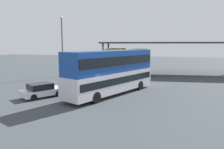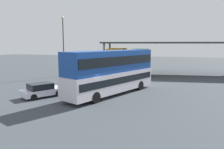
{
  "view_description": "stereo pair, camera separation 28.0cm",
  "coord_description": "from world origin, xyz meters",
  "px_view_note": "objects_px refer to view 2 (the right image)",
  "views": [
    {
      "loc": [
        7.08,
        -17.73,
        5.02
      ],
      "look_at": [
        1.29,
        2.61,
        2.0
      ],
      "focal_mm": 34.29,
      "sensor_mm": 36.0,
      "label": 1
    },
    {
      "loc": [
        7.34,
        -17.66,
        5.02
      ],
      "look_at": [
        1.29,
        2.61,
        2.0
      ],
      "focal_mm": 34.29,
      "sensor_mm": 36.0,
      "label": 2
    }
  ],
  "objects_px": {
    "double_decker_near_canopy": "(119,59)",
    "double_decker_mid_row": "(139,60)",
    "parked_hatchback": "(42,90)",
    "lamppost_tall": "(63,40)",
    "double_decker_main": "(112,71)"
  },
  "relations": [
    {
      "from": "double_decker_near_canopy",
      "to": "double_decker_mid_row",
      "type": "relative_size",
      "value": 0.99
    },
    {
      "from": "double_decker_main",
      "to": "parked_hatchback",
      "type": "relative_size",
      "value": 2.72
    },
    {
      "from": "double_decker_mid_row",
      "to": "double_decker_main",
      "type": "bearing_deg",
      "value": 179.18
    },
    {
      "from": "parked_hatchback",
      "to": "double_decker_mid_row",
      "type": "bearing_deg",
      "value": 14.63
    },
    {
      "from": "parked_hatchback",
      "to": "double_decker_mid_row",
      "type": "height_order",
      "value": "double_decker_mid_row"
    },
    {
      "from": "double_decker_mid_row",
      "to": "lamppost_tall",
      "type": "height_order",
      "value": "lamppost_tall"
    },
    {
      "from": "double_decker_main",
      "to": "double_decker_near_canopy",
      "type": "distance_m",
      "value": 17.1
    },
    {
      "from": "parked_hatchback",
      "to": "double_decker_near_canopy",
      "type": "height_order",
      "value": "double_decker_near_canopy"
    },
    {
      "from": "lamppost_tall",
      "to": "double_decker_mid_row",
      "type": "bearing_deg",
      "value": 29.67
    },
    {
      "from": "parked_hatchback",
      "to": "lamppost_tall",
      "type": "relative_size",
      "value": 0.45
    },
    {
      "from": "double_decker_near_canopy",
      "to": "double_decker_mid_row",
      "type": "xyz_separation_m",
      "value": [
        3.76,
        -0.85,
        -0.07
      ]
    },
    {
      "from": "parked_hatchback",
      "to": "double_decker_near_canopy",
      "type": "xyz_separation_m",
      "value": [
        2.38,
        19.74,
        1.68
      ]
    },
    {
      "from": "double_decker_main",
      "to": "double_decker_mid_row",
      "type": "height_order",
      "value": "double_decker_main"
    },
    {
      "from": "parked_hatchback",
      "to": "double_decker_near_canopy",
      "type": "distance_m",
      "value": 19.96
    },
    {
      "from": "parked_hatchback",
      "to": "lamppost_tall",
      "type": "xyz_separation_m",
      "value": [
        -4.69,
        12.73,
        5.0
      ]
    }
  ]
}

